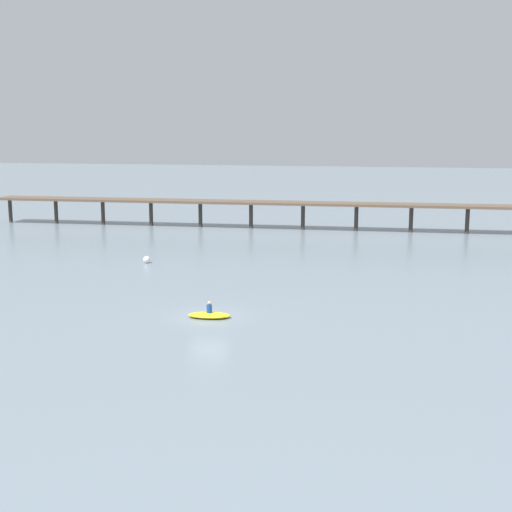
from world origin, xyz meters
name	(u,v)px	position (x,y,z in m)	size (l,w,h in m)	color
ground_plane	(209,316)	(0.00, 0.00, 0.00)	(400.00, 400.00, 0.00)	slate
pier	(401,200)	(12.11, 43.04, 4.02)	(82.29, 6.89, 8.25)	brown
dinghy_yellow	(209,315)	(0.15, -0.34, 0.21)	(3.00, 1.64, 1.14)	yellow
mooring_buoy_near	(147,260)	(-11.10, 17.09, 0.33)	(0.67, 0.67, 0.67)	silver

